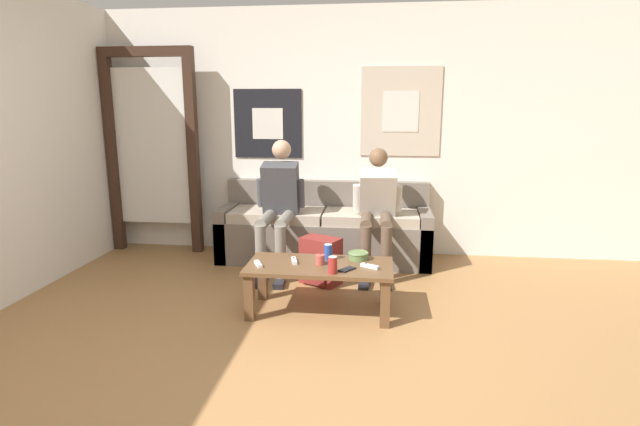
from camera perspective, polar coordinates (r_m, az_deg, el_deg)
ground_plane at (r=3.07m, az=-7.26°, el=-18.67°), size 18.00×18.00×0.00m
wall_back at (r=5.33m, az=-0.37°, el=9.11°), size 10.00×0.07×2.55m
door_frame at (r=5.62m, az=-18.67°, el=7.84°), size 1.00×0.10×2.15m
couch at (r=5.13m, az=0.51°, el=-2.17°), size 2.13×0.67×0.78m
coffee_table at (r=3.84m, az=-0.04°, el=-6.88°), size 1.11×0.53×0.38m
person_seated_adult at (r=4.75m, az=-4.79°, el=1.34°), size 0.47×0.86×1.24m
person_seated_teen at (r=4.70m, az=6.54°, el=0.77°), size 0.47×0.83×1.16m
backpack at (r=4.46m, az=0.02°, el=-5.62°), size 0.39×0.33×0.42m
ceramic_bowl at (r=3.94m, az=4.40°, el=-4.83°), size 0.16×0.16×0.06m
pillar_candle at (r=3.80m, az=0.02°, el=-5.35°), size 0.07×0.07×0.09m
drink_can_blue at (r=3.91m, az=0.93°, el=-4.48°), size 0.07×0.07×0.12m
drink_can_red at (r=3.60m, az=1.46°, el=-5.96°), size 0.07×0.07×0.12m
game_controller_near_left at (r=3.87m, az=-2.98°, el=-5.45°), size 0.07×0.15×0.03m
game_controller_near_right at (r=3.81m, az=-7.08°, el=-5.80°), size 0.10×0.14×0.03m
game_controller_far_center at (r=3.75m, az=5.71°, el=-6.07°), size 0.14×0.10×0.03m
cell_phone at (r=3.69m, az=3.11°, el=-6.44°), size 0.13×0.15×0.01m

